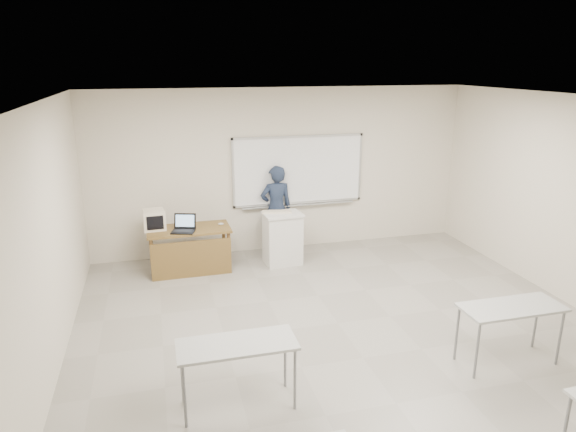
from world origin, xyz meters
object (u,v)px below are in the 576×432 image
object	(u,v)px
crt_monitor	(154,220)
instructor_desk	(190,243)
mouse	(221,224)
presenter	(276,209)
laptop	(183,228)
keyboard	(277,212)
whiteboard	(298,171)
podium	(283,238)

from	to	relation	value
crt_monitor	instructor_desk	bearing A→B (deg)	-27.33
instructor_desk	mouse	distance (m)	0.62
instructor_desk	crt_monitor	size ratio (longest dim) A/B	3.41
presenter	laptop	bearing A→B (deg)	21.10
keyboard	whiteboard	bearing A→B (deg)	60.13
whiteboard	mouse	distance (m)	1.81
laptop	instructor_desk	bearing A→B (deg)	23.42
instructor_desk	presenter	bearing A→B (deg)	21.56
podium	keyboard	xyz separation A→B (m)	(-0.08, 0.08, 0.47)
mouse	presenter	bearing A→B (deg)	24.83
podium	crt_monitor	distance (m)	2.21
mouse	laptop	bearing A→B (deg)	-166.10
instructor_desk	mouse	bearing A→B (deg)	15.14
crt_monitor	mouse	distance (m)	1.11
mouse	presenter	distance (m)	1.22
podium	mouse	world-z (taller)	podium
podium	crt_monitor	size ratio (longest dim) A/B	2.28
whiteboard	crt_monitor	distance (m)	2.76
instructor_desk	keyboard	xyz separation A→B (m)	(1.52, 0.09, 0.40)
podium	keyboard	world-z (taller)	keyboard
crt_monitor	mouse	world-z (taller)	crt_monitor
instructor_desk	laptop	world-z (taller)	laptop
mouse	crt_monitor	bearing A→B (deg)	175.17
podium	mouse	size ratio (longest dim) A/B	9.73
instructor_desk	podium	bearing A→B (deg)	-0.78
laptop	mouse	distance (m)	0.67
laptop	presenter	xyz separation A→B (m)	(1.75, 0.70, 0.00)
laptop	keyboard	distance (m)	1.63
podium	laptop	world-z (taller)	laptop
whiteboard	keyboard	bearing A→B (deg)	-130.16
whiteboard	laptop	world-z (taller)	whiteboard
crt_monitor	keyboard	distance (m)	2.07
mouse	presenter	xyz separation A→B (m)	(1.10, 0.53, 0.04)
whiteboard	instructor_desk	xyz separation A→B (m)	(-2.10, -0.78, -0.95)
laptop	presenter	world-z (taller)	presenter
whiteboard	crt_monitor	world-z (taller)	whiteboard
podium	crt_monitor	bearing A→B (deg)	169.40
podium	laptop	size ratio (longest dim) A/B	2.53
whiteboard	laptop	distance (m)	2.43
presenter	mouse	bearing A→B (deg)	24.98
presenter	whiteboard	bearing A→B (deg)	-169.78
mouse	instructor_desk	bearing A→B (deg)	-164.61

